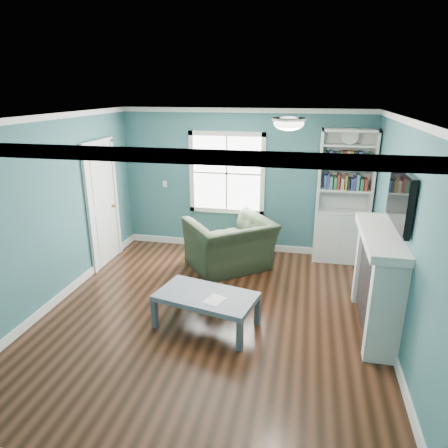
# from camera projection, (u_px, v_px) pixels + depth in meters

# --- Properties ---
(floor) EXTENTS (5.00, 5.00, 0.00)m
(floor) POSITION_uv_depth(u_px,v_px,m) (211.00, 317.00, 5.36)
(floor) COLOR black
(floor) RESTS_ON ground
(room_walls) EXTENTS (5.00, 5.00, 5.00)m
(room_walls) POSITION_uv_depth(u_px,v_px,m) (210.00, 204.00, 4.85)
(room_walls) COLOR #356868
(room_walls) RESTS_ON ground
(trim) EXTENTS (4.50, 5.00, 2.60)m
(trim) POSITION_uv_depth(u_px,v_px,m) (210.00, 230.00, 4.96)
(trim) COLOR white
(trim) RESTS_ON ground
(window) EXTENTS (1.40, 0.06, 1.50)m
(window) POSITION_uv_depth(u_px,v_px,m) (227.00, 173.00, 7.26)
(window) COLOR white
(window) RESTS_ON room_walls
(bookshelf) EXTENTS (0.90, 0.35, 2.31)m
(bookshelf) POSITION_uv_depth(u_px,v_px,m) (342.00, 211.00, 6.85)
(bookshelf) COLOR silver
(bookshelf) RESTS_ON ground
(fireplace) EXTENTS (0.44, 1.58, 1.30)m
(fireplace) POSITION_uv_depth(u_px,v_px,m) (377.00, 282.00, 4.93)
(fireplace) COLOR black
(fireplace) RESTS_ON ground
(tv) EXTENTS (0.06, 1.10, 0.65)m
(tv) POSITION_uv_depth(u_px,v_px,m) (400.00, 198.00, 4.56)
(tv) COLOR black
(tv) RESTS_ON fireplace
(door) EXTENTS (0.12, 0.98, 2.17)m
(door) POSITION_uv_depth(u_px,v_px,m) (103.00, 203.00, 6.75)
(door) COLOR silver
(door) RESTS_ON ground
(ceiling_fixture) EXTENTS (0.38, 0.38, 0.15)m
(ceiling_fixture) POSITION_uv_depth(u_px,v_px,m) (289.00, 123.00, 4.46)
(ceiling_fixture) COLOR white
(ceiling_fixture) RESTS_ON room_walls
(light_switch) EXTENTS (0.08, 0.01, 0.12)m
(light_switch) POSITION_uv_depth(u_px,v_px,m) (165.00, 184.00, 7.57)
(light_switch) COLOR white
(light_switch) RESTS_ON room_walls
(recliner) EXTENTS (1.54, 1.47, 1.14)m
(recliner) POSITION_uv_depth(u_px,v_px,m) (230.00, 236.00, 6.67)
(recliner) COLOR #222E1D
(recliner) RESTS_ON ground
(coffee_table) EXTENTS (1.36, 0.93, 0.45)m
(coffee_table) POSITION_uv_depth(u_px,v_px,m) (206.00, 298.00, 5.05)
(coffee_table) COLOR #4C525B
(coffee_table) RESTS_ON ground
(paper_sheet) EXTENTS (0.28, 0.32, 0.00)m
(paper_sheet) POSITION_uv_depth(u_px,v_px,m) (215.00, 300.00, 4.89)
(paper_sheet) COLOR white
(paper_sheet) RESTS_ON coffee_table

